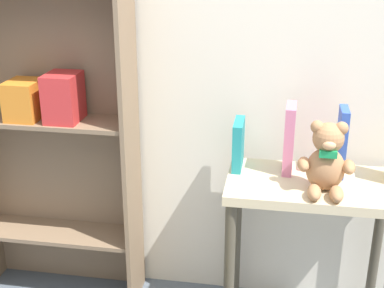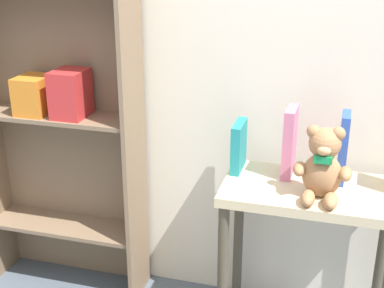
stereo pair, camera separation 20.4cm
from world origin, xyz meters
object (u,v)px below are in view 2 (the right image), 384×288
object	(u,v)px
teddy_bear	(323,166)
book_standing_blue	(343,148)
book_standing_pink	(290,142)
book_standing_teal	(239,146)
bookshelf_side	(58,91)
display_table	(309,219)

from	to	relation	value
teddy_bear	book_standing_blue	world-z (taller)	book_standing_blue
teddy_bear	book_standing_pink	distance (m)	0.20
book_standing_teal	book_standing_pink	bearing A→B (deg)	-1.06
book_standing_pink	book_standing_blue	distance (m)	0.19
bookshelf_side	book_standing_blue	world-z (taller)	bookshelf_side
book_standing_pink	book_standing_blue	xyz separation A→B (m)	(0.19, -0.00, -0.00)
bookshelf_side	display_table	bearing A→B (deg)	-7.12
teddy_bear	book_standing_teal	world-z (taller)	teddy_bear
display_table	book_standing_pink	size ratio (longest dim) A/B	2.54
display_table	book_standing_teal	size ratio (longest dim) A/B	3.55
display_table	book_standing_blue	bearing A→B (deg)	41.39
bookshelf_side	book_standing_teal	size ratio (longest dim) A/B	8.61
book_standing_teal	book_standing_pink	distance (m)	0.19
book_standing_pink	bookshelf_side	bearing A→B (deg)	179.46
teddy_bear	book_standing_teal	size ratio (longest dim) A/B	1.36
bookshelf_side	teddy_bear	world-z (taller)	bookshelf_side
display_table	book_standing_blue	distance (m)	0.29
book_standing_pink	teddy_bear	bearing A→B (deg)	-48.06
teddy_bear	book_standing_blue	distance (m)	0.17
book_standing_blue	teddy_bear	bearing A→B (deg)	-112.00
book_standing_blue	display_table	bearing A→B (deg)	-138.47
bookshelf_side	book_standing_pink	bearing A→B (deg)	-2.85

